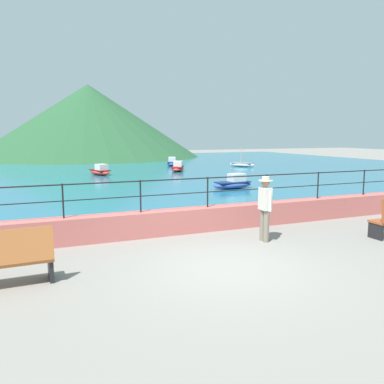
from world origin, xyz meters
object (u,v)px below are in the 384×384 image
bench_main (5,259)px  boat_1 (172,163)px  person_walking (265,205)px  boat_0 (178,168)px  boat_2 (233,183)px  boat_4 (100,171)px  boat_5 (242,164)px

bench_main → boat_1: bearing=64.1°
bench_main → person_walking: bearing=8.2°
bench_main → boat_0: size_ratio=0.70×
boat_2 → person_walking: bearing=-113.9°
bench_main → boat_4: bench_main is taller
bench_main → boat_2: 14.36m
boat_1 → boat_5: bearing=-34.0°
person_walking → boat_5: bearing=61.6°
person_walking → boat_4: 18.84m
boat_1 → boat_4: 9.43m
boat_0 → boat_4: bearing=-174.5°
boat_1 → boat_2: 15.63m
boat_2 → boat_4: 10.99m
boat_4 → boat_2: bearing=-61.4°
boat_5 → boat_2: bearing=-121.7°
boat_2 → bench_main: bearing=-135.6°
person_walking → boat_2: (4.05, 9.14, -0.65)m
boat_0 → boat_5: bearing=14.6°
boat_4 → boat_5: bearing=10.3°
bench_main → boat_4: 20.31m
person_walking → boat_1: person_walking is taller
boat_2 → boat_5: size_ratio=1.00×
boat_1 → person_walking: bearing=-104.1°
boat_0 → boat_4: same height
bench_main → person_walking: 6.30m
boat_0 → boat_4: (-5.98, -0.57, 0.00)m
boat_2 → boat_5: (7.37, 11.95, -0.07)m
boat_5 → boat_0: bearing=-165.4°
boat_2 → boat_4: (-5.26, 9.65, 0.00)m
boat_2 → boat_5: 14.04m
bench_main → boat_4: size_ratio=0.70×
boat_5 → boat_1: bearing=146.0°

